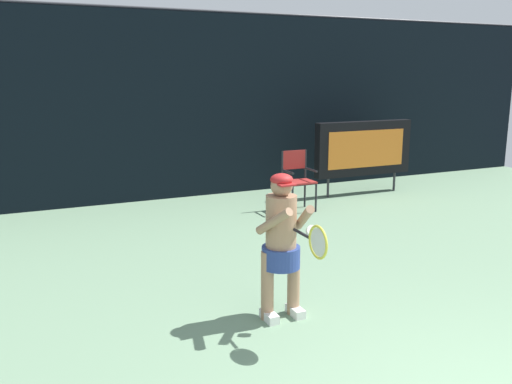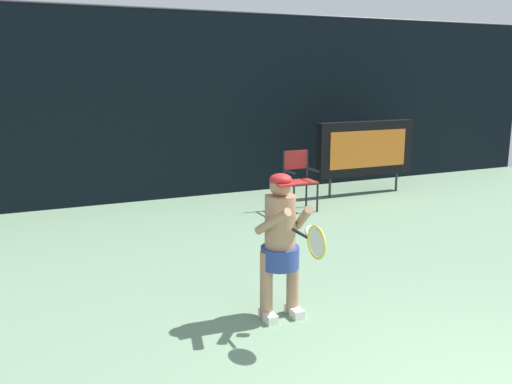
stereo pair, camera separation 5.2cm
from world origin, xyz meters
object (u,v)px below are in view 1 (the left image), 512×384
Objects in this scene: tennis_player at (282,240)px; tennis_racket at (317,242)px; umpire_chair at (297,177)px; scoreboard at (364,148)px; water_bottle at (277,209)px.

tennis_player reaches higher than tennis_racket.
umpire_chair is at bearing 52.12° from tennis_racket.
tennis_racket is at bearing -116.84° from umpire_chair.
scoreboard is 3.65× the size of tennis_racket.
tennis_racket reaches higher than water_bottle.
tennis_racket is at bearing -87.20° from tennis_player.
tennis_racket is (-2.28, -4.51, 0.36)m from umpire_chair.
tennis_racket is (0.03, -0.63, 0.16)m from tennis_player.
scoreboard is 2.04× the size of umpire_chair.
scoreboard is at bearing 18.83° from umpire_chair.
water_bottle is at bearing -160.30° from scoreboard.
tennis_player is at bearing -132.86° from scoreboard.
umpire_chair is 4.08× the size of water_bottle.
tennis_racket is (-1.75, -4.29, 0.86)m from water_bottle.
umpire_chair is 0.76m from water_bottle.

